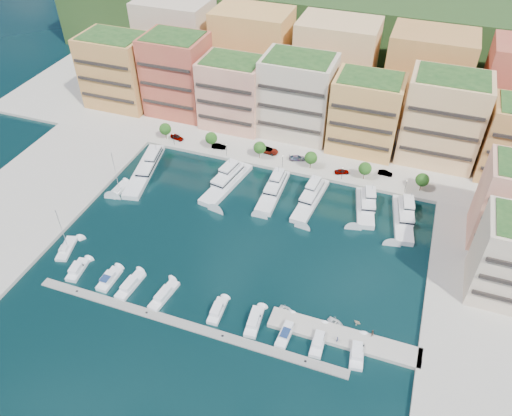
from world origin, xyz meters
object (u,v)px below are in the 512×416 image
at_px(cruiser_5, 217,311).
at_px(person_1, 372,333).
at_px(tree_2, 260,148).
at_px(tree_5, 422,180).
at_px(lamppost_1, 226,148).
at_px(car_0, 177,137).
at_px(yacht_5, 365,205).
at_px(tree_3, 311,158).
at_px(cruiser_6, 254,322).
at_px(tree_4, 365,169).
at_px(cruiser_0, 77,270).
at_px(yacht_4, 311,198).
at_px(lamppost_3, 342,171).
at_px(car_1, 219,146).
at_px(car_5, 385,173).
at_px(yacht_3, 274,189).
at_px(tender_0, 286,310).
at_px(person_0, 337,340).
at_px(cruiser_3, 164,295).
at_px(cruiser_9, 357,352).
at_px(lamppost_2, 283,159).
at_px(cruiser_1, 109,279).
at_px(cruiser_2, 130,286).
at_px(cruiser_8, 319,341).
at_px(lamppost_0, 174,137).
at_px(car_4, 342,171).
at_px(car_2, 268,150).
at_px(car_3, 297,158).
at_px(tender_3, 357,322).
at_px(tree_0, 165,129).
at_px(tender_2, 336,323).
at_px(yacht_0, 146,168).
at_px(yacht_6, 403,216).
at_px(tree_1, 211,138).

distance_m(cruiser_5, person_1, 33.27).
bearing_deg(tree_2, tree_5, 0.00).
height_order(lamppost_1, car_0, lamppost_1).
bearing_deg(yacht_5, car_0, 168.49).
xyz_separation_m(tree_3, cruiser_6, (3.09, -58.09, -4.20)).
xyz_separation_m(tree_4, cruiser_0, (-57.64, -58.08, -4.20)).
distance_m(yacht_4, cruiser_0, 63.57).
distance_m(lamppost_3, car_1, 40.11).
height_order(lamppost_1, car_5, lamppost_1).
height_order(tree_3, lamppost_3, tree_3).
xyz_separation_m(yacht_3, cruiser_6, (10.13, -44.59, -0.66)).
xyz_separation_m(tender_0, person_0, (12.33, -4.87, 1.47)).
relative_size(cruiser_3, person_0, 5.73).
height_order(cruiser_9, car_5, car_5).
relative_size(lamppost_2, cruiser_1, 0.57).
distance_m(yacht_5, cruiser_2, 65.23).
bearing_deg(cruiser_1, yacht_5, 41.85).
relative_size(cruiser_8, car_0, 1.78).
bearing_deg(lamppost_0, lamppost_1, 0.00).
xyz_separation_m(cruiser_8, person_1, (10.10, 4.59, 1.37)).
bearing_deg(cruiser_2, tree_4, 53.33).
bearing_deg(car_0, tree_3, -76.88).
bearing_deg(car_1, tree_5, -100.27).
xyz_separation_m(lamppost_2, car_4, (17.44, 2.87, -2.12)).
relative_size(tree_3, yacht_3, 0.29).
xyz_separation_m(lamppost_1, car_4, (35.44, 2.87, -2.12)).
distance_m(yacht_5, cruiser_8, 46.26).
bearing_deg(cruiser_8, car_0, 136.38).
relative_size(yacht_5, cruiser_8, 2.03).
height_order(tree_4, lamppost_2, tree_4).
bearing_deg(tree_3, lamppost_3, -12.95).
relative_size(lamppost_3, car_2, 0.68).
distance_m(yacht_4, cruiser_5, 45.30).
bearing_deg(car_3, lamppost_1, 82.62).
distance_m(tree_5, car_2, 46.66).
bearing_deg(car_2, tender_3, -139.85).
distance_m(cruiser_3, car_3, 62.54).
distance_m(cruiser_5, tender_3, 30.45).
height_order(tree_0, yacht_5, tree_0).
distance_m(cruiser_0, tender_2, 61.70).
relative_size(car_3, person_1, 2.73).
xyz_separation_m(tree_5, lamppost_3, (-22.00, -2.30, -0.92)).
distance_m(lamppost_3, cruiser_1, 70.45).
bearing_deg(yacht_0, cruiser_8, -33.17).
distance_m(lamppost_2, yacht_6, 38.66).
xyz_separation_m(yacht_0, person_1, (73.73, -37.00, 0.71)).
distance_m(tree_3, cruiser_5, 58.49).
bearing_deg(tree_3, tree_2, 180.00).
height_order(cruiser_6, tender_3, cruiser_6).
xyz_separation_m(tree_0, tree_1, (16.00, 0.00, 0.00)).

